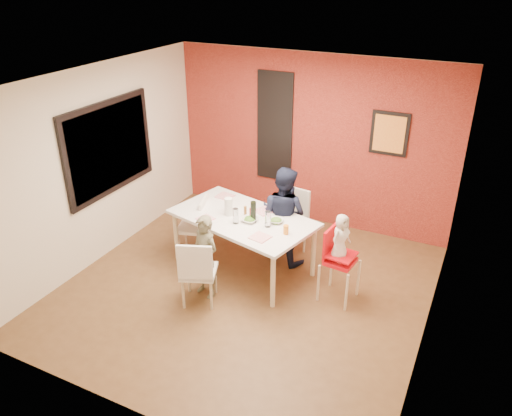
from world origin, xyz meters
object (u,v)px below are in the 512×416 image
at_px(toddler, 341,238).
at_px(chair_near, 197,270).
at_px(wine_bottle, 253,212).
at_px(chair_left, 198,223).
at_px(dining_table, 243,221).
at_px(high_chair, 337,258).
at_px(chair_far, 291,218).
at_px(child_far, 283,215).
at_px(paper_towel_roll, 229,207).
at_px(child_near, 205,257).

bearing_deg(toddler, chair_near, 141.39).
bearing_deg(wine_bottle, chair_left, 173.65).
relative_size(dining_table, high_chair, 2.17).
bearing_deg(chair_near, toddler, -170.64).
bearing_deg(dining_table, chair_far, 58.06).
height_order(chair_far, wine_bottle, wine_bottle).
xyz_separation_m(chair_left, high_chair, (2.13, -0.16, 0.09)).
height_order(chair_far, toddler, toddler).
distance_m(chair_near, chair_far, 1.77).
relative_size(chair_near, child_far, 0.64).
height_order(high_chair, paper_towel_roll, paper_towel_roll).
distance_m(chair_left, paper_towel_roll, 0.71).
bearing_deg(dining_table, chair_left, 175.82).
bearing_deg(chair_far, wine_bottle, -99.35).
bearing_deg(chair_left, child_near, 20.55).
relative_size(chair_far, paper_towel_roll, 4.00).
bearing_deg(child_far, child_near, 75.14).
distance_m(chair_far, wine_bottle, 0.86).
distance_m(chair_far, child_far, 0.29).
distance_m(chair_near, wine_bottle, 1.08).
bearing_deg(chair_near, chair_far, -128.95).
distance_m(chair_near, child_near, 0.24).
height_order(high_chair, toddler, toddler).
height_order(chair_near, chair_far, chair_far).
height_order(high_chair, child_near, child_near).
distance_m(child_far, toddler, 1.13).
xyz_separation_m(chair_left, wine_bottle, (0.95, -0.11, 0.44)).
distance_m(dining_table, toddler, 1.40).
bearing_deg(child_far, paper_towel_roll, 47.16).
distance_m(dining_table, child_near, 0.80).
relative_size(dining_table, toddler, 3.43).
height_order(chair_far, chair_left, chair_far).
height_order(chair_near, child_near, child_near).
bearing_deg(chair_left, toddler, 68.86).
distance_m(chair_left, wine_bottle, 1.05).
xyz_separation_m(chair_near, chair_left, (-0.66, 1.06, -0.02)).
bearing_deg(toddler, child_far, 81.55).
relative_size(chair_near, child_near, 0.82).
relative_size(chair_near, toddler, 1.49).
relative_size(high_chair, child_far, 0.68).
bearing_deg(wine_bottle, chair_far, 71.79).
bearing_deg(chair_left, child_far, 91.15).
distance_m(chair_far, toddler, 1.29).
relative_size(dining_table, wine_bottle, 7.47).
relative_size(chair_left, high_chair, 0.91).
distance_m(chair_left, high_chair, 2.14).
bearing_deg(child_near, high_chair, 38.52).
bearing_deg(child_far, dining_table, 56.25).
relative_size(chair_left, child_far, 0.62).
xyz_separation_m(chair_far, toddler, (0.97, -0.79, 0.33)).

